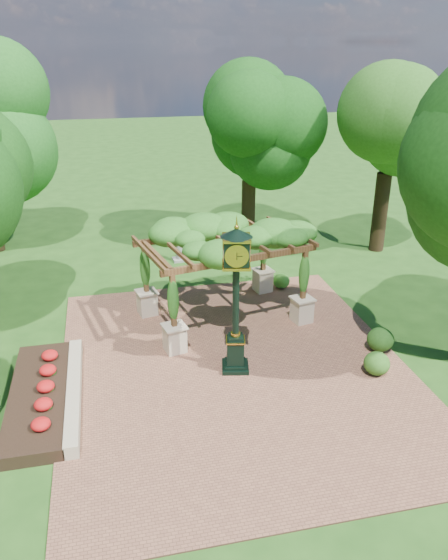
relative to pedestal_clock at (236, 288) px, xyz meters
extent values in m
plane|color=#1E4714|center=(0.02, -0.90, -2.65)|extent=(120.00, 120.00, 0.00)
cube|color=brown|center=(0.02, 0.10, -2.63)|extent=(10.00, 12.00, 0.04)
cube|color=#C6B793|center=(-4.58, -0.40, -2.45)|extent=(0.35, 5.00, 0.40)
cube|color=red|center=(-5.48, -0.40, -2.47)|extent=(1.50, 5.00, 0.36)
cube|color=black|center=(0.00, 0.00, -2.55)|extent=(0.91, 0.91, 0.12)
cube|color=black|center=(0.00, 0.00, -2.03)|extent=(0.57, 0.57, 0.87)
cube|color=gold|center=(0.00, 0.00, -1.64)|extent=(0.64, 0.64, 0.04)
cylinder|color=black|center=(0.00, 0.00, -0.38)|extent=(0.23, 0.23, 2.22)
cube|color=black|center=(0.00, 0.00, 1.07)|extent=(0.80, 0.80, 0.68)
cylinder|color=beige|center=(-0.07, -0.34, 1.07)|extent=(0.57, 0.15, 0.58)
cone|color=black|center=(0.00, 0.00, 1.60)|extent=(1.03, 1.03, 0.24)
sphere|color=gold|center=(0.00, 0.00, 1.75)|extent=(0.14, 0.14, 0.14)
cube|color=beige|center=(-1.58, 1.40, -2.19)|extent=(0.72, 0.72, 0.83)
cube|color=brown|center=(-1.58, 1.40, -0.87)|extent=(0.18, 0.18, 1.71)
cube|color=beige|center=(2.93, 2.40, -2.19)|extent=(0.72, 0.72, 0.83)
cube|color=brown|center=(2.93, 2.40, -0.87)|extent=(0.18, 0.18, 1.71)
cube|color=beige|center=(-2.18, 4.11, -2.19)|extent=(0.72, 0.72, 0.83)
cube|color=brown|center=(-2.18, 4.11, -0.87)|extent=(0.18, 0.18, 1.71)
cube|color=beige|center=(2.33, 5.10, -2.19)|extent=(0.72, 0.72, 0.83)
cube|color=brown|center=(2.33, 5.10, -0.87)|extent=(0.18, 0.18, 1.71)
cube|color=brown|center=(0.67, 1.90, 0.05)|extent=(5.26, 1.28, 0.20)
cube|color=brown|center=(0.07, 4.61, 0.05)|extent=(5.26, 1.28, 0.20)
ellipsoid|color=#28621C|center=(0.37, 3.25, 0.30)|extent=(5.95, 4.40, 0.92)
cube|color=gray|center=(-0.33, 9.03, -2.59)|extent=(0.61, 0.61, 0.10)
cylinder|color=gray|center=(-0.33, 9.03, -2.12)|extent=(0.31, 0.31, 0.94)
cylinder|color=gray|center=(-0.33, 9.03, -1.63)|extent=(0.58, 0.58, 0.05)
ellipsoid|color=#2B5D1A|center=(3.91, -1.14, -2.27)|extent=(0.99, 0.99, 0.67)
ellipsoid|color=#214B15|center=(4.63, 0.04, -2.24)|extent=(1.07, 1.07, 0.74)
ellipsoid|color=#2F6C1F|center=(3.11, 5.18, -2.31)|extent=(0.75, 0.75, 0.59)
cylinder|color=#332514|center=(3.40, 11.30, -1.22)|extent=(0.66, 0.66, 2.86)
ellipsoid|color=#124010|center=(3.40, 11.30, 2.46)|extent=(4.32, 4.32, 4.51)
cylinder|color=black|center=(8.78, 8.40, -0.85)|extent=(0.66, 0.66, 3.59)
ellipsoid|color=#255418|center=(8.78, 8.40, 3.78)|extent=(3.93, 3.93, 5.67)
camera|label=1|loc=(-3.31, -13.25, 6.22)|focal=35.00mm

